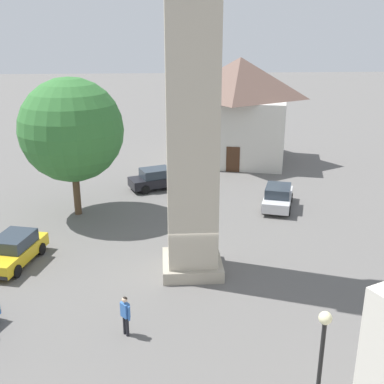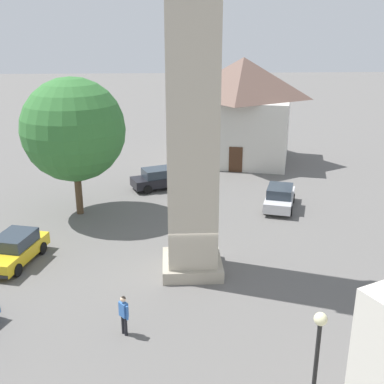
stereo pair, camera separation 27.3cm
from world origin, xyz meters
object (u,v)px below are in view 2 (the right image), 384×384
car_blue_kerb (15,249)px  pedestrian (124,312)px  building_terrace_right (242,109)px  tree (73,130)px  car_silver_kerb (160,178)px  car_red_corner (280,197)px  lamp_post (316,359)px

car_blue_kerb → pedestrian: bearing=-136.5°
building_terrace_right → tree: bearing=134.8°
car_silver_kerb → car_blue_kerb: bearing=147.7°
car_red_corner → lamp_post: (-18.80, 3.41, 2.27)m
car_blue_kerb → pedestrian: (-6.31, -5.98, 0.25)m
car_silver_kerb → tree: size_ratio=0.52×
car_blue_kerb → car_red_corner: bearing=-65.5°
car_silver_kerb → building_terrace_right: building_terrace_right is taller
car_blue_kerb → car_red_corner: 16.58m
car_silver_kerb → lamp_post: (-23.25, -4.51, 2.27)m
car_red_corner → pedestrian: size_ratio=2.63×
car_silver_kerb → lamp_post: bearing=-169.0°
pedestrian → car_blue_kerb: bearing=43.5°
car_blue_kerb → tree: size_ratio=0.51×
pedestrian → lamp_post: bearing=-134.6°
car_blue_kerb → lamp_post: (-11.92, -11.68, 2.27)m
car_red_corner → pedestrian: 16.03m
car_silver_kerb → tree: tree is taller
car_blue_kerb → lamp_post: size_ratio=0.99×
pedestrian → building_terrace_right: building_terrace_right is taller
car_blue_kerb → car_red_corner: same height
car_silver_kerb → car_red_corner: size_ratio=1.00×
car_blue_kerb → car_silver_kerb: (11.33, -7.16, 0.00)m
car_red_corner → lamp_post: lamp_post is taller
lamp_post → pedestrian: bearing=45.4°
car_red_corner → building_terrace_right: building_terrace_right is taller
building_terrace_right → pedestrian: bearing=161.7°
building_terrace_right → car_red_corner: bearing=-176.1°
car_silver_kerb → building_terrace_right: size_ratio=0.44×
tree → building_terrace_right: building_terrace_right is taller
car_silver_kerb → pedestrian: size_ratio=2.64×
lamp_post → car_blue_kerb: bearing=44.4°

